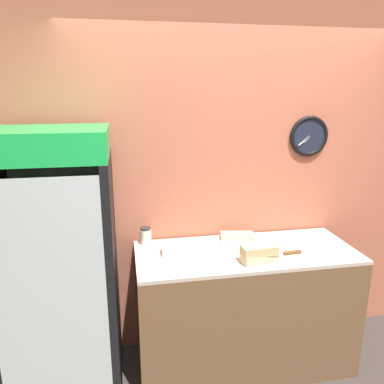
# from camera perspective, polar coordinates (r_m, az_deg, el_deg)

# --- Properties ---
(wall_back) EXTENTS (5.20, 0.09, 2.70)m
(wall_back) POSITION_cam_1_polar(r_m,az_deg,el_deg) (2.96, 6.30, 1.48)
(wall_back) COLOR #B7664C
(wall_back) RESTS_ON ground_plane
(prep_counter) EXTENTS (1.58, 0.65, 0.93)m
(prep_counter) POSITION_cam_1_polar(r_m,az_deg,el_deg) (2.98, 7.89, -17.08)
(prep_counter) COLOR brown
(prep_counter) RESTS_ON ground_plane
(beverage_cooler) EXTENTS (0.74, 0.67, 1.84)m
(beverage_cooler) POSITION_cam_1_polar(r_m,az_deg,el_deg) (2.67, -19.72, -8.81)
(beverage_cooler) COLOR black
(beverage_cooler) RESTS_ON ground_plane
(sandwich_stack_bottom) EXTENTS (0.26, 0.14, 0.06)m
(sandwich_stack_bottom) POSITION_cam_1_polar(r_m,az_deg,el_deg) (2.59, 10.18, -9.87)
(sandwich_stack_bottom) COLOR beige
(sandwich_stack_bottom) RESTS_ON prep_counter
(sandwich_stack_middle) EXTENTS (0.25, 0.12, 0.06)m
(sandwich_stack_middle) POSITION_cam_1_polar(r_m,az_deg,el_deg) (2.56, 10.24, -8.68)
(sandwich_stack_middle) COLOR tan
(sandwich_stack_middle) RESTS_ON sandwich_stack_bottom
(sandwich_flat_left) EXTENTS (0.26, 0.14, 0.05)m
(sandwich_flat_left) POSITION_cam_1_polar(r_m,az_deg,el_deg) (2.94, 6.90, -6.68)
(sandwich_flat_left) COLOR beige
(sandwich_flat_left) RESTS_ON prep_counter
(sandwich_flat_right) EXTENTS (0.27, 0.11, 0.05)m
(sandwich_flat_right) POSITION_cam_1_polar(r_m,az_deg,el_deg) (2.68, -1.84, -8.82)
(sandwich_flat_right) COLOR beige
(sandwich_flat_right) RESTS_ON prep_counter
(chefs_knife) EXTENTS (0.34, 0.06, 0.02)m
(chefs_knife) POSITION_cam_1_polar(r_m,az_deg,el_deg) (2.79, 16.08, -8.80)
(chefs_knife) COLOR silver
(chefs_knife) RESTS_ON prep_counter
(condiment_jar) EXTENTS (0.09, 0.09, 0.13)m
(condiment_jar) POSITION_cam_1_polar(r_m,az_deg,el_deg) (2.84, -7.08, -6.65)
(condiment_jar) COLOR silver
(condiment_jar) RESTS_ON prep_counter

